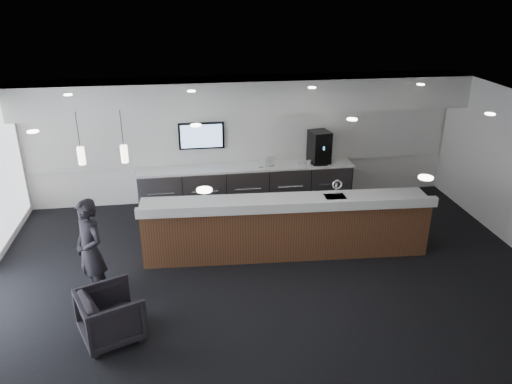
{
  "coord_description": "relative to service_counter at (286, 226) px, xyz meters",
  "views": [
    {
      "loc": [
        -1.36,
        -7.22,
        4.94
      ],
      "look_at": [
        -0.11,
        1.3,
        1.28
      ],
      "focal_mm": 35.0,
      "sensor_mm": 36.0,
      "label": 1
    }
  ],
  "objects": [
    {
      "name": "ground",
      "position": [
        -0.46,
        -1.19,
        -0.57
      ],
      "size": [
        10.0,
        10.0,
        0.0
      ],
      "primitive_type": "plane",
      "color": "black",
      "rests_on": "ground"
    },
    {
      "name": "ceiling",
      "position": [
        -0.46,
        -1.19,
        2.43
      ],
      "size": [
        10.0,
        8.0,
        0.02
      ],
      "primitive_type": "cube",
      "color": "black",
      "rests_on": "back_wall"
    },
    {
      "name": "back_wall",
      "position": [
        -0.46,
        2.81,
        0.93
      ],
      "size": [
        10.0,
        0.02,
        3.0
      ],
      "primitive_type": "cube",
      "color": "white",
      "rests_on": "ground"
    },
    {
      "name": "soffit_bulkhead",
      "position": [
        -0.46,
        2.36,
        2.08
      ],
      "size": [
        10.0,
        0.9,
        0.7
      ],
      "primitive_type": "cube",
      "color": "white",
      "rests_on": "back_wall"
    },
    {
      "name": "alcove_panel",
      "position": [
        -0.46,
        2.78,
        1.03
      ],
      "size": [
        9.8,
        0.06,
        1.4
      ],
      "primitive_type": "cube",
      "color": "white",
      "rests_on": "back_wall"
    },
    {
      "name": "back_credenza",
      "position": [
        -0.46,
        2.45,
        -0.1
      ],
      "size": [
        5.06,
        0.66,
        0.95
      ],
      "color": "#9C9EA4",
      "rests_on": "ground"
    },
    {
      "name": "wall_tv",
      "position": [
        -1.46,
        2.72,
        1.08
      ],
      "size": [
        1.05,
        0.08,
        0.62
      ],
      "color": "black",
      "rests_on": "back_wall"
    },
    {
      "name": "pendant_left",
      "position": [
        -2.86,
        -0.39,
        1.68
      ],
      "size": [
        0.12,
        0.12,
        0.3
      ],
      "primitive_type": "cylinder",
      "color": "#F4E2BE",
      "rests_on": "ceiling"
    },
    {
      "name": "pendant_right",
      "position": [
        -3.56,
        -0.39,
        1.68
      ],
      "size": [
        0.12,
        0.12,
        0.3
      ],
      "primitive_type": "cylinder",
      "color": "#F4E2BE",
      "rests_on": "ceiling"
    },
    {
      "name": "ceiling_can_lights",
      "position": [
        -0.46,
        -1.19,
        2.4
      ],
      "size": [
        7.0,
        5.0,
        0.02
      ],
      "primitive_type": null,
      "color": "white",
      "rests_on": "ceiling"
    },
    {
      "name": "service_counter",
      "position": [
        0.0,
        0.0,
        0.0
      ],
      "size": [
        5.55,
        1.18,
        1.49
      ],
      "rotation": [
        0.0,
        0.0,
        -0.05
      ],
      "color": "#52311B",
      "rests_on": "ground"
    },
    {
      "name": "coffee_machine",
      "position": [
        1.29,
        2.48,
        0.75
      ],
      "size": [
        0.51,
        0.6,
        0.76
      ],
      "rotation": [
        0.0,
        0.0,
        0.17
      ],
      "color": "black",
      "rests_on": "back_credenza"
    },
    {
      "name": "info_sign_left",
      "position": [
        -0.1,
        2.33,
        0.48
      ],
      "size": [
        0.16,
        0.06,
        0.21
      ],
      "primitive_type": "cube",
      "rotation": [
        0.0,
        0.0,
        -0.24
      ],
      "color": "white",
      "rests_on": "back_credenza"
    },
    {
      "name": "info_sign_right",
      "position": [
        0.11,
        2.37,
        0.5
      ],
      "size": [
        0.19,
        0.06,
        0.25
      ],
      "primitive_type": "cube",
      "rotation": [
        0.0,
        0.0,
        0.23
      ],
      "color": "white",
      "rests_on": "back_credenza"
    },
    {
      "name": "armchair",
      "position": [
        -3.06,
        -2.11,
        -0.18
      ],
      "size": [
        1.13,
        1.12,
        0.79
      ],
      "primitive_type": "imported",
      "rotation": [
        0.0,
        0.0,
        1.97
      ],
      "color": "black",
      "rests_on": "ground"
    },
    {
      "name": "lounge_guest",
      "position": [
        -3.46,
        -0.99,
        0.31
      ],
      "size": [
        0.74,
        0.77,
        1.77
      ],
      "primitive_type": "imported",
      "rotation": [
        0.0,
        0.0,
        -0.88
      ],
      "color": "black",
      "rests_on": "ground"
    },
    {
      "name": "cup_0",
      "position": [
        1.44,
        2.36,
        0.42
      ],
      "size": [
        0.1,
        0.1,
        0.1
      ],
      "primitive_type": "imported",
      "color": "white",
      "rests_on": "back_credenza"
    },
    {
      "name": "cup_1",
      "position": [
        1.3,
        2.36,
        0.42
      ],
      "size": [
        0.15,
        0.15,
        0.1
      ],
      "primitive_type": "imported",
      "rotation": [
        0.0,
        0.0,
        0.65
      ],
      "color": "white",
      "rests_on": "back_credenza"
    },
    {
      "name": "cup_2",
      "position": [
        1.16,
        2.36,
        0.42
      ],
      "size": [
        0.13,
        0.13,
        0.1
      ],
      "primitive_type": "imported",
      "rotation": [
        0.0,
        0.0,
        1.29
      ],
      "color": "white",
      "rests_on": "back_credenza"
    },
    {
      "name": "cup_3",
      "position": [
        1.02,
        2.36,
        0.42
      ],
      "size": [
        0.13,
        0.13,
        0.1
      ],
      "primitive_type": "imported",
      "rotation": [
        0.0,
        0.0,
        1.94
      ],
      "color": "white",
      "rests_on": "back_credenza"
    },
    {
      "name": "cup_4",
      "position": [
        0.88,
        2.36,
        0.42
      ],
      "size": [
        0.14,
        0.14,
        0.1
      ],
      "primitive_type": "imported",
      "rotation": [
        0.0,
        0.0,
        2.58
      ],
      "color": "white",
      "rests_on": "back_credenza"
    },
    {
      "name": "cup_5",
      "position": [
        0.74,
        2.36,
        0.42
      ],
      "size": [
        0.11,
        0.11,
        0.1
      ],
      "primitive_type": "imported",
      "rotation": [
        0.0,
        0.0,
        3.23
      ],
      "color": "white",
      "rests_on": "back_credenza"
    }
  ]
}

